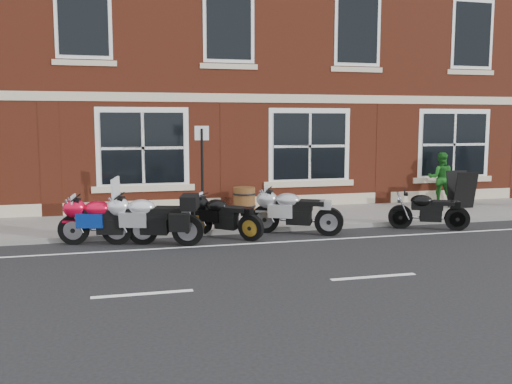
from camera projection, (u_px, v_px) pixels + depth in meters
The scene contains 13 objects.
ground at pixel (314, 242), 12.91m from camera, with size 80.00×80.00×0.00m, color black.
sidewalk at pixel (276, 218), 15.79m from camera, with size 30.00×3.00×0.12m, color slate.
kerb at pixel (294, 228), 14.27m from camera, with size 30.00×0.16×0.12m, color slate.
pub_building at pixel (222, 37), 22.26m from camera, with size 24.00×12.00×12.00m, color maroon.
moto_touring_silver at pixel (149, 217), 12.58m from camera, with size 2.21×0.93×1.51m.
moto_sport_red at pixel (106, 219), 12.63m from camera, with size 2.18×0.65×0.99m.
moto_sport_black at pixel (224, 216), 13.37m from camera, with size 1.55×1.50×0.91m.
moto_sport_silver at pixel (295, 210), 13.79m from camera, with size 2.05×1.20×1.01m.
moto_naked_black at pixel (427, 209), 14.39m from camera, with size 1.84×0.98×0.90m.
pedestrian_right at pixel (441, 178), 18.13m from camera, with size 0.79×0.62×1.63m, color #1C651D.
a_board_sign at pixel (462, 189), 17.21m from camera, with size 0.67×0.45×1.12m, color black, non-canonical shape.
barrel_planter at pixel (244, 200), 16.35m from camera, with size 0.66×0.66×0.73m.
parking_sign at pixel (202, 168), 14.18m from camera, with size 0.34×0.12×2.49m.
Camera 1 is at (-4.46, -11.94, 2.72)m, focal length 40.00 mm.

